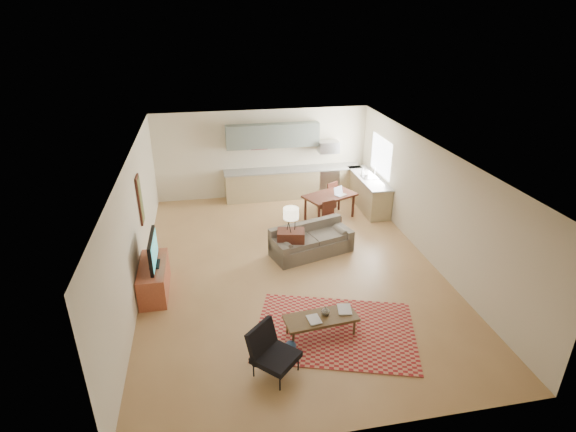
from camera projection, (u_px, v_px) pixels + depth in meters
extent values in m
plane|color=#A97C4C|center=(290.00, 267.00, 10.30)|extent=(9.00, 9.00, 0.00)
plane|color=white|center=(291.00, 153.00, 9.17)|extent=(9.00, 9.00, 0.00)
plane|color=beige|center=(263.00, 154.00, 13.75)|extent=(6.50, 0.00, 6.50)
plane|color=beige|center=(358.00, 356.00, 5.71)|extent=(6.50, 0.00, 6.50)
plane|color=beige|center=(135.00, 225.00, 9.18)|extent=(0.00, 9.00, 9.00)
plane|color=beige|center=(430.00, 202.00, 10.28)|extent=(0.00, 9.00, 9.00)
cube|color=#A5A8AD|center=(327.00, 181.00, 14.18)|extent=(0.62, 0.62, 0.90)
cube|color=#A5A8AD|center=(328.00, 147.00, 13.73)|extent=(0.62, 0.40, 0.35)
cube|color=slate|center=(273.00, 136.00, 13.40)|extent=(2.80, 0.34, 0.70)
cube|color=white|center=(381.00, 156.00, 12.87)|extent=(0.02, 1.40, 1.05)
cube|color=maroon|center=(335.00, 331.00, 8.23)|extent=(3.33, 2.76, 0.02)
imported|color=maroon|center=(308.00, 321.00, 7.87)|extent=(0.28, 0.34, 0.03)
imported|color=navy|center=(338.00, 309.00, 8.17)|extent=(0.36, 0.42, 0.03)
imported|color=black|center=(326.00, 311.00, 8.03)|extent=(0.22, 0.22, 0.16)
imported|color=beige|center=(363.00, 171.00, 13.29)|extent=(0.09, 0.09, 0.19)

